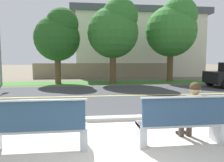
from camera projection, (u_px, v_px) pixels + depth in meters
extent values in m
plane|color=#665B4C|center=(95.00, 92.00, 11.60)|extent=(140.00, 140.00, 0.00)
cube|color=#B7B2A8|center=(114.00, 149.00, 4.09)|extent=(44.00, 3.60, 0.01)
cube|color=#ADA89E|center=(104.00, 119.00, 6.01)|extent=(44.00, 0.30, 0.11)
cube|color=#383A3D|center=(96.00, 96.00, 10.12)|extent=(52.00, 8.00, 0.01)
cube|color=#E0CC4C|center=(96.00, 96.00, 10.11)|extent=(48.00, 0.14, 0.01)
cube|color=#38702D|center=(92.00, 83.00, 15.96)|extent=(48.00, 2.80, 0.02)
cube|color=silver|center=(84.00, 137.00, 4.10)|extent=(0.14, 0.40, 0.45)
cube|color=silver|center=(40.00, 129.00, 3.98)|extent=(1.75, 0.44, 0.05)
cube|color=navy|center=(37.00, 116.00, 3.77)|extent=(1.68, 0.12, 0.52)
cylinder|color=silver|center=(36.00, 100.00, 3.73)|extent=(1.75, 0.04, 0.04)
cube|color=silver|center=(141.00, 135.00, 4.24)|extent=(0.14, 0.40, 0.45)
cube|color=silver|center=(218.00, 131.00, 4.44)|extent=(0.14, 0.40, 0.45)
cube|color=silver|center=(180.00, 123.00, 4.32)|extent=(1.75, 0.44, 0.05)
cube|color=navy|center=(185.00, 112.00, 4.10)|extent=(1.68, 0.12, 0.52)
cylinder|color=silver|center=(186.00, 97.00, 4.07)|extent=(1.75, 0.04, 0.04)
cylinder|color=#47382D|center=(186.00, 116.00, 4.53)|extent=(0.15, 0.42, 0.15)
cylinder|color=#47382D|center=(194.00, 116.00, 4.55)|extent=(0.15, 0.42, 0.15)
cylinder|color=#47382D|center=(181.00, 127.00, 4.74)|extent=(0.12, 0.12, 0.43)
cube|color=black|center=(180.00, 134.00, 4.84)|extent=(0.09, 0.24, 0.07)
cylinder|color=#47382D|center=(189.00, 127.00, 4.77)|extent=(0.12, 0.12, 0.43)
cube|color=black|center=(187.00, 134.00, 4.86)|extent=(0.09, 0.24, 0.07)
cube|color=#6B7047|center=(195.00, 109.00, 4.33)|extent=(0.34, 0.20, 0.52)
cylinder|color=#6B7047|center=(184.00, 108.00, 4.32)|extent=(0.09, 0.09, 0.46)
cylinder|color=#6B7047|center=(204.00, 107.00, 4.38)|extent=(0.09, 0.09, 0.46)
sphere|color=tan|center=(195.00, 90.00, 4.30)|extent=(0.21, 0.21, 0.21)
sphere|color=#382819|center=(195.00, 88.00, 4.30)|extent=(0.22, 0.22, 0.22)
cylinder|color=black|center=(210.00, 81.00, 14.23)|extent=(0.64, 0.18, 0.64)
cylinder|color=brown|center=(58.00, 70.00, 15.56)|extent=(0.43, 0.43, 2.02)
sphere|color=#23561E|center=(57.00, 38.00, 15.35)|extent=(3.23, 3.23, 3.23)
sphere|color=#23561E|center=(62.00, 24.00, 15.06)|extent=(2.26, 2.26, 2.26)
cylinder|color=brown|center=(113.00, 68.00, 15.69)|extent=(0.45, 0.45, 2.28)
sphere|color=#2D6B28|center=(113.00, 33.00, 15.45)|extent=(3.64, 3.64, 3.64)
sphere|color=#2D6B28|center=(120.00, 16.00, 15.13)|extent=(2.55, 2.55, 2.55)
cylinder|color=brown|center=(170.00, 66.00, 17.05)|extent=(0.46, 0.46, 2.45)
sphere|color=#33752D|center=(171.00, 31.00, 16.79)|extent=(3.91, 3.91, 3.91)
sphere|color=#33752D|center=(179.00, 15.00, 16.45)|extent=(2.74, 2.74, 2.74)
cube|color=gray|center=(104.00, 71.00, 20.61)|extent=(13.00, 0.36, 1.40)
cube|color=beige|center=(136.00, 47.00, 24.02)|extent=(12.94, 6.40, 6.26)
cube|color=#474C56|center=(136.00, 15.00, 23.69)|extent=(13.98, 6.91, 0.60)
cube|color=#232833|center=(114.00, 41.00, 20.44)|extent=(1.10, 0.06, 1.30)
cube|color=#232833|center=(173.00, 42.00, 21.16)|extent=(1.10, 0.06, 1.30)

